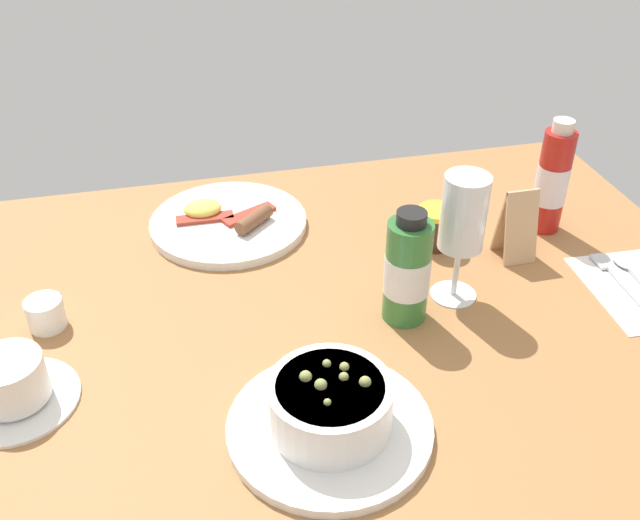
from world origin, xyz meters
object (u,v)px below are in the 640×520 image
cutlery_setting (635,287)px  sauce_bottle_green (407,270)px  breakfast_plate (228,221)px  porridge_bowl (330,410)px  wine_glass (462,217)px  creamer_jug (46,313)px  jam_jar (436,227)px  coffee_cup (11,384)px  menu_card (518,224)px  sauce_bottle_red (552,181)px

cutlery_setting → sauce_bottle_green: sauce_bottle_green is taller
cutlery_setting → breakfast_plate: bearing=151.0°
cutlery_setting → porridge_bowl: bearing=-162.1°
cutlery_setting → wine_glass: bearing=169.3°
sauce_bottle_green → creamer_jug: bearing=169.3°
jam_jar → porridge_bowl: bearing=-127.0°
coffee_cup → porridge_bowl: bearing=-20.3°
coffee_cup → menu_card: menu_card is taller
creamer_jug → menu_card: size_ratio=0.52×
coffee_cup → sauce_bottle_green: bearing=5.5°
creamer_jug → breakfast_plate: size_ratio=0.23×
coffee_cup → sauce_bottle_green: size_ratio=0.89×
breakfast_plate → wine_glass: bearing=-41.5°
wine_glass → breakfast_plate: 39.23cm
wine_glass → sauce_bottle_red: wine_glass is taller
cutlery_setting → breakfast_plate: breakfast_plate is taller
sauce_bottle_red → menu_card: sauce_bottle_red is taller
cutlery_setting → sauce_bottle_green: 34.34cm
porridge_bowl → sauce_bottle_red: sauce_bottle_red is taller
porridge_bowl → creamer_jug: 40.79cm
jam_jar → breakfast_plate: jam_jar is taller
sauce_bottle_green → sauce_bottle_red: sauce_bottle_red is taller
wine_glass → sauce_bottle_red: bearing=32.2°
cutlery_setting → coffee_cup: size_ratio=1.31×
wine_glass → breakfast_plate: wine_glass is taller
breakfast_plate → menu_card: (40.41, -18.07, 4.61)cm
menu_card → jam_jar: bearing=151.6°
creamer_jug → porridge_bowl: bearing=-39.7°
breakfast_plate → creamer_jug: bearing=-143.5°
coffee_cup → sauce_bottle_green: (48.56, 4.71, 4.56)cm
wine_glass → breakfast_plate: size_ratio=0.75×
sauce_bottle_red → menu_card: size_ratio=1.64×
wine_glass → cutlery_setting: bearing=-10.7°
wine_glass → sauce_bottle_green: size_ratio=1.15×
cutlery_setting → jam_jar: (-23.40, 17.16, 2.89)cm
coffee_cup → sauce_bottle_red: size_ratio=0.78×
creamer_jug → jam_jar: (56.00, 6.65, 1.00)cm
sauce_bottle_green → menu_card: (20.46, 9.79, -1.83)cm
wine_glass → breakfast_plate: (-28.11, 24.85, -11.45)cm
porridge_bowl → cutlery_setting: size_ratio=1.22×
breakfast_plate → sauce_bottle_red: bearing=-13.7°
cutlery_setting → sauce_bottle_green: (-33.55, 1.81, 7.10)cm
coffee_cup → sauce_bottle_red: sauce_bottle_red is taller
porridge_bowl → menu_card: size_ratio=2.04×
wine_glass → jam_jar: bearing=80.9°
sauce_bottle_red → coffee_cup: bearing=-165.0°
creamer_jug → sauce_bottle_red: size_ratio=0.32×
porridge_bowl → breakfast_plate: porridge_bowl is taller
jam_jar → menu_card: menu_card is taller
porridge_bowl → menu_card: (34.94, 27.13, 2.34)cm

